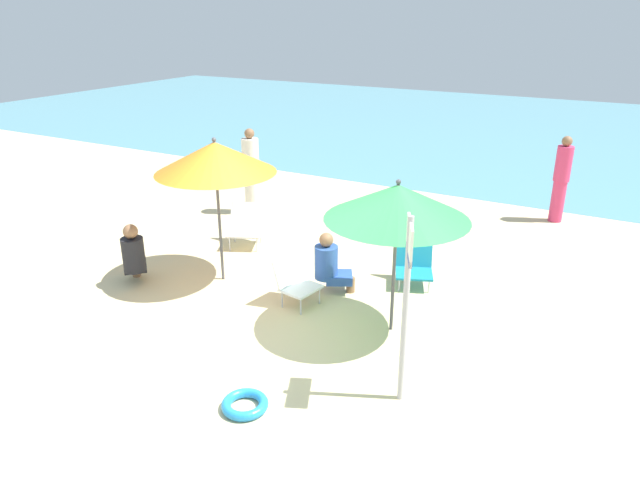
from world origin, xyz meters
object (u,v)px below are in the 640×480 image
umbrella_green (397,202)px  person_b (561,179)px  person_c (330,264)px  person_a (134,255)px  beach_chair_a (246,224)px  umbrella_orange (215,157)px  person_d (251,172)px  warning_sign (407,284)px  beach_chair_c (295,280)px  beach_chair_b (414,263)px  swim_ring (245,404)px

umbrella_green → person_b: size_ratio=1.20×
person_b → person_c: size_ratio=1.81×
person_a → person_c: person_a is taller
beach_chair_a → umbrella_orange: bearing=-4.2°
umbrella_green → beach_chair_a: bearing=155.6°
person_d → warning_sign: size_ratio=0.83×
beach_chair_c → person_d: bearing=143.3°
beach_chair_a → beach_chair_c: size_ratio=1.21×
umbrella_orange → person_a: bearing=-143.0°
person_a → person_b: bearing=-86.5°
umbrella_orange → beach_chair_c: size_ratio=3.27×
beach_chair_a → person_b: bearing=105.1°
beach_chair_a → person_d: (-0.83, 1.37, 0.47)m
beach_chair_a → person_a: bearing=-38.5°
beach_chair_b → person_a: person_a is taller
swim_ring → person_d: bearing=124.1°
beach_chair_c → person_a: bearing=-155.4°
person_d → umbrella_green: bearing=153.0°
umbrella_green → person_b: bearing=76.9°
umbrella_orange → beach_chair_c: bearing=-6.1°
umbrella_green → person_b: (1.19, 5.12, -0.84)m
person_b → swim_ring: (-1.87, -7.23, -0.75)m
person_a → person_b: person_b is taller
umbrella_green → person_d: umbrella_green is taller
beach_chair_a → beach_chair_c: bearing=26.6°
beach_chair_c → person_b: bearing=73.3°
beach_chair_c → person_b: size_ratio=0.40×
beach_chair_a → person_a: 2.08m
warning_sign → swim_ring: size_ratio=4.19×
beach_chair_c → person_c: bearing=75.0°
beach_chair_c → beach_chair_a: bearing=151.6°
person_a → warning_sign: size_ratio=0.48×
umbrella_green → person_a: bearing=-171.0°
person_c → warning_sign: 2.62m
warning_sign → swim_ring: bearing=-169.5°
beach_chair_b → person_c: 1.25m
person_a → person_d: 3.42m
umbrella_orange → person_a: size_ratio=2.24×
umbrella_orange → swim_ring: umbrella_orange is taller
person_d → warning_sign: (4.61, -4.03, 0.47)m
beach_chair_a → person_c: 2.23m
umbrella_orange → swim_ring: 3.50m
umbrella_green → umbrella_orange: bearing=176.7°
umbrella_orange → swim_ring: bearing=-48.5°
person_b → warning_sign: (-0.59, -6.34, 0.48)m
person_d → warning_sign: warning_sign is taller
umbrella_green → person_d: size_ratio=1.17×
umbrella_orange → person_a: (-0.97, -0.73, -1.35)m
umbrella_green → swim_ring: 2.73m
person_b → swim_ring: size_ratio=3.40×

